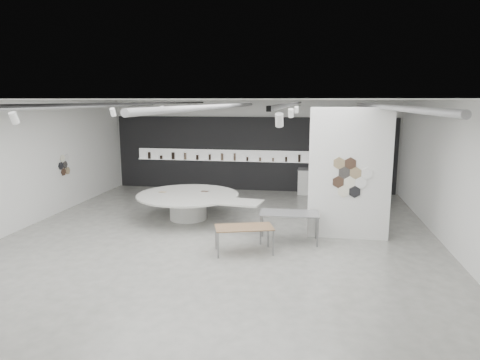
% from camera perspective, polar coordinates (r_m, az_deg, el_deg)
% --- Properties ---
extents(room, '(12.02, 14.02, 3.82)m').
position_cam_1_polar(room, '(11.28, -3.63, 1.84)').
color(room, '#97978F').
rests_on(room, ground).
extents(back_wall_display, '(11.80, 0.27, 3.10)m').
position_cam_1_polar(back_wall_display, '(18.11, 1.37, 3.47)').
color(back_wall_display, black).
rests_on(back_wall_display, ground).
extents(partition_column, '(2.20, 0.38, 3.60)m').
position_cam_1_polar(partition_column, '(12.07, 14.36, 0.79)').
color(partition_column, white).
rests_on(partition_column, ground).
extents(display_island, '(4.37, 3.72, 0.84)m').
position_cam_1_polar(display_island, '(13.82, -6.71, -3.05)').
color(display_island, white).
rests_on(display_island, ground).
extents(sample_table_wood, '(1.58, 1.10, 0.67)m').
position_cam_1_polar(sample_table_wood, '(10.76, 0.54, -6.51)').
color(sample_table_wood, brown).
rests_on(sample_table_wood, ground).
extents(sample_table_stone, '(1.61, 0.85, 0.81)m').
position_cam_1_polar(sample_table_stone, '(11.62, 6.60, -4.67)').
color(sample_table_stone, slate).
rests_on(sample_table_stone, ground).
extents(kitchen_counter, '(1.85, 0.79, 1.44)m').
position_cam_1_polar(kitchen_counter, '(17.69, 10.66, -0.23)').
color(kitchen_counter, white).
rests_on(kitchen_counter, ground).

